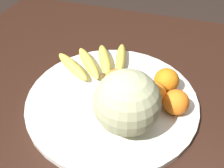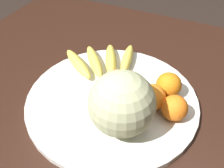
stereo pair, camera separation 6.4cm
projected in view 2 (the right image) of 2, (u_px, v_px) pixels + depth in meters
The scene contains 9 objects.
kitchen_table at pixel (138, 123), 0.78m from camera, with size 1.37×1.06×0.72m.
fruit_bowl at pixel (112, 100), 0.72m from camera, with size 0.47×0.47×0.02m.
melon at pixel (122, 104), 0.59m from camera, with size 0.16×0.16×0.16m.
banana_bunch at pixel (102, 61), 0.81m from camera, with size 0.23×0.22×0.03m.
orange_front_left at pixel (152, 97), 0.67m from camera, with size 0.07×0.07×0.07m.
orange_front_right at pixel (169, 85), 0.70m from camera, with size 0.07×0.07×0.07m.
orange_mid_center at pixel (117, 83), 0.71m from camera, with size 0.07×0.07×0.07m.
orange_back_left at pixel (175, 108), 0.64m from camera, with size 0.07×0.07×0.07m.
produce_tag at pixel (119, 107), 0.68m from camera, with size 0.09×0.04×0.00m.
Camera 2 is at (-0.14, 0.49, 1.24)m, focal length 42.00 mm.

